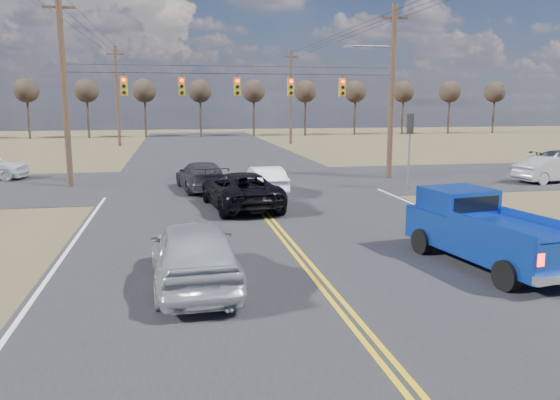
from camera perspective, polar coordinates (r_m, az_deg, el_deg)
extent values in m
plane|color=brown|center=(13.65, 4.59, -8.96)|extent=(160.00, 160.00, 0.00)
cube|color=#28282B|center=(23.12, -2.04, -0.96)|extent=(14.00, 120.00, 0.02)
cube|color=#28282B|center=(30.94, -4.36, 1.85)|extent=(120.00, 12.00, 0.02)
cylinder|color=#473323|center=(30.91, -21.59, 10.47)|extent=(0.32, 0.32, 10.00)
cube|color=#473323|center=(31.26, -22.12, 18.18)|extent=(1.60, 0.12, 0.12)
cylinder|color=#473323|center=(32.89, 11.59, 10.91)|extent=(0.32, 0.32, 10.00)
cube|color=#473323|center=(33.22, 11.86, 18.17)|extent=(1.60, 0.12, 0.12)
cylinder|color=black|center=(30.65, -4.51, 13.02)|extent=(18.00, 0.02, 0.02)
cylinder|color=black|center=(30.67, -4.52, 13.77)|extent=(18.00, 0.02, 0.02)
cube|color=#B28C14|center=(30.53, -15.98, 11.37)|extent=(0.34, 0.24, 1.00)
cylinder|color=#FF0C05|center=(30.40, -16.03, 11.99)|extent=(0.20, 0.06, 0.20)
cylinder|color=black|center=(30.39, -16.00, 11.37)|extent=(0.20, 0.06, 0.20)
cylinder|color=black|center=(30.38, -15.97, 10.75)|extent=(0.20, 0.06, 0.20)
cube|color=black|center=(30.37, -16.05, 12.20)|extent=(0.24, 0.14, 0.03)
cube|color=#B28C14|center=(30.43, -10.23, 11.60)|extent=(0.34, 0.24, 1.00)
cylinder|color=#FF0C05|center=(30.30, -10.25, 12.23)|extent=(0.20, 0.06, 0.20)
cylinder|color=black|center=(30.29, -10.23, 11.60)|extent=(0.20, 0.06, 0.20)
cylinder|color=black|center=(30.28, -10.21, 10.98)|extent=(0.20, 0.06, 0.20)
cube|color=black|center=(30.27, -10.25, 12.44)|extent=(0.24, 0.14, 0.03)
cube|color=#B28C14|center=(30.62, -4.49, 11.71)|extent=(0.34, 0.24, 1.00)
cylinder|color=#FF0C05|center=(30.50, -4.47, 12.34)|extent=(0.20, 0.06, 0.20)
cylinder|color=black|center=(30.49, -4.46, 11.72)|extent=(0.20, 0.06, 0.20)
cylinder|color=black|center=(30.48, -4.45, 11.10)|extent=(0.20, 0.06, 0.20)
cube|color=black|center=(30.47, -4.47, 12.55)|extent=(0.24, 0.14, 0.03)
cube|color=#B28C14|center=(31.11, 1.12, 11.72)|extent=(0.34, 0.24, 1.00)
cylinder|color=#FF0C05|center=(30.99, 1.18, 12.33)|extent=(0.20, 0.06, 0.20)
cylinder|color=black|center=(30.97, 1.18, 11.72)|extent=(0.20, 0.06, 0.20)
cylinder|color=black|center=(30.97, 1.18, 11.11)|extent=(0.20, 0.06, 0.20)
cube|color=black|center=(30.96, 1.19, 12.54)|extent=(0.24, 0.14, 0.03)
cube|color=#B28C14|center=(31.87, 6.51, 11.62)|extent=(0.34, 0.24, 1.00)
cylinder|color=#FF0C05|center=(31.75, 6.60, 12.22)|extent=(0.20, 0.06, 0.20)
cylinder|color=black|center=(31.74, 6.59, 11.62)|extent=(0.20, 0.06, 0.20)
cylinder|color=black|center=(31.73, 6.58, 11.03)|extent=(0.20, 0.06, 0.20)
cube|color=black|center=(31.73, 6.62, 12.42)|extent=(0.24, 0.14, 0.03)
cylinder|color=slate|center=(28.58, 13.30, 4.15)|extent=(0.12, 0.12, 3.20)
cube|color=black|center=(28.45, 13.45, 7.76)|extent=(0.24, 0.34, 1.00)
cylinder|color=slate|center=(32.53, 9.39, 15.58)|extent=(2.80, 0.10, 0.10)
cube|color=slate|center=(32.10, 7.13, 15.62)|extent=(0.55, 0.22, 0.14)
cylinder|color=#473323|center=(58.67, -16.62, 10.29)|extent=(0.32, 0.32, 10.00)
cube|color=#473323|center=(58.86, -16.84, 14.38)|extent=(1.60, 0.12, 0.12)
cylinder|color=#473323|center=(59.74, 1.13, 10.70)|extent=(0.32, 0.32, 10.00)
cube|color=#473323|center=(59.92, 1.14, 14.72)|extent=(1.60, 0.12, 0.12)
cylinder|color=black|center=(30.44, -23.86, 18.49)|extent=(0.02, 58.00, 0.02)
cylinder|color=black|center=(30.31, -22.50, 18.62)|extent=(0.02, 58.00, 0.02)
cylinder|color=black|center=(30.19, -21.13, 18.74)|extent=(0.02, 58.00, 0.02)
cylinder|color=black|center=(32.06, 11.37, 18.67)|extent=(0.02, 58.00, 0.02)
cylinder|color=black|center=(32.32, 12.59, 18.55)|extent=(0.02, 58.00, 0.02)
cylinder|color=black|center=(32.60, 13.78, 18.43)|extent=(0.02, 58.00, 0.02)
cylinder|color=#33261C|center=(74.51, -24.81, 7.94)|extent=(0.28, 0.28, 5.50)
sphere|color=#2D231C|center=(74.51, -24.99, 10.36)|extent=(3.00, 3.00, 3.00)
cylinder|color=#33261C|center=(73.19, -19.43, 8.27)|extent=(0.28, 0.28, 5.50)
sphere|color=#2D231C|center=(73.18, -19.58, 10.73)|extent=(3.00, 3.00, 3.00)
cylinder|color=#33261C|center=(72.52, -13.89, 8.54)|extent=(0.28, 0.28, 5.50)
sphere|color=#2D231C|center=(72.51, -14.00, 11.02)|extent=(3.00, 3.00, 3.00)
cylinder|color=#33261C|center=(72.52, -8.30, 8.73)|extent=(0.28, 0.28, 5.50)
sphere|color=#2D231C|center=(72.51, -8.36, 11.21)|extent=(3.00, 3.00, 3.00)
cylinder|color=#33261C|center=(73.19, -2.75, 8.83)|extent=(0.28, 0.28, 5.50)
sphere|color=#2D231C|center=(73.18, -2.78, 11.30)|extent=(3.00, 3.00, 3.00)
cylinder|color=#33261C|center=(74.52, 2.64, 8.86)|extent=(0.28, 0.28, 5.50)
sphere|color=#2D231C|center=(74.51, 2.66, 11.28)|extent=(3.00, 3.00, 3.00)
cylinder|color=#33261C|center=(76.47, 7.81, 8.81)|extent=(0.28, 0.28, 5.50)
sphere|color=#2D231C|center=(76.46, 7.87, 11.17)|extent=(3.00, 3.00, 3.00)
cylinder|color=#33261C|center=(78.99, 12.68, 8.70)|extent=(0.28, 0.28, 5.50)
sphere|color=#2D231C|center=(78.98, 12.77, 10.98)|extent=(3.00, 3.00, 3.00)
cylinder|color=#33261C|center=(82.03, 17.22, 8.54)|extent=(0.28, 0.28, 5.50)
sphere|color=#2D231C|center=(82.03, 17.34, 10.74)|extent=(3.00, 3.00, 3.00)
cylinder|color=#33261C|center=(85.54, 21.40, 8.35)|extent=(0.28, 0.28, 5.50)
sphere|color=#2D231C|center=(85.54, 21.54, 10.45)|extent=(3.00, 3.00, 3.00)
cylinder|color=black|center=(14.23, 22.65, -7.30)|extent=(0.43, 0.81, 0.77)
cylinder|color=black|center=(16.81, 14.68, -4.22)|extent=(0.43, 0.81, 0.77)
cylinder|color=black|center=(17.89, 19.49, -3.60)|extent=(0.43, 0.81, 0.77)
cube|color=#0E34A2|center=(15.93, 21.00, -3.58)|extent=(2.72, 5.42, 0.96)
cube|color=#0E34A2|center=(16.82, 18.07, 0.03)|extent=(2.01, 1.89, 0.69)
cube|color=black|center=(16.22, 19.80, -0.43)|extent=(1.52, 0.30, 0.43)
cube|color=#0E34A2|center=(14.48, 21.02, -2.58)|extent=(0.60, 3.14, 0.19)
cube|color=#0E34A2|center=(15.73, 26.04, -1.97)|extent=(0.60, 3.14, 0.19)
cube|color=#FF0C05|center=(13.51, 25.58, -5.69)|extent=(0.18, 0.08, 0.29)
imported|color=#A8ACB0|center=(13.49, -8.98, -5.51)|extent=(2.24, 5.08, 1.70)
imported|color=black|center=(23.22, -4.14, 1.03)|extent=(3.26, 5.91, 1.57)
imported|color=white|center=(26.81, -1.62, 2.09)|extent=(1.71, 4.29, 1.39)
imported|color=#303135|center=(28.19, -8.22, 2.48)|extent=(2.72, 5.31, 1.48)
imported|color=#A9ABB2|center=(34.31, 26.59, 2.86)|extent=(2.23, 4.65, 1.47)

